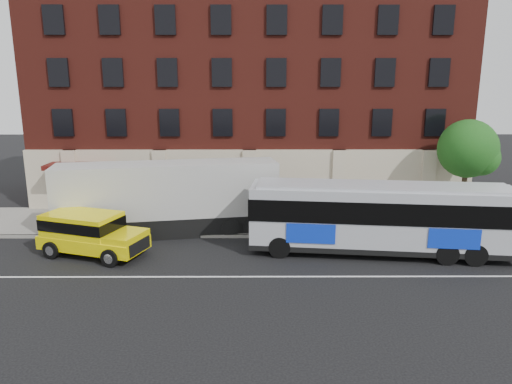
{
  "coord_description": "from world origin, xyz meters",
  "views": [
    {
      "loc": [
        0.33,
        -19.16,
        8.53
      ],
      "look_at": [
        0.42,
        5.5,
        2.75
      ],
      "focal_mm": 32.89,
      "sensor_mm": 36.0,
      "label": 1
    }
  ],
  "objects_px": {
    "street_tree": "(468,151)",
    "shipping_container": "(169,199)",
    "sign_pole": "(97,212)",
    "yellow_suv": "(89,231)",
    "city_bus": "(381,216)"
  },
  "relations": [
    {
      "from": "yellow_suv",
      "to": "street_tree",
      "type": "bearing_deg",
      "value": 15.86
    },
    {
      "from": "street_tree",
      "to": "city_bus",
      "type": "xyz_separation_m",
      "value": [
        -6.85,
        -5.98,
        -2.43
      ]
    },
    {
      "from": "street_tree",
      "to": "shipping_container",
      "type": "relative_size",
      "value": 0.49
    },
    {
      "from": "sign_pole",
      "to": "street_tree",
      "type": "bearing_deg",
      "value": 8.61
    },
    {
      "from": "street_tree",
      "to": "yellow_suv",
      "type": "bearing_deg",
      "value": -164.14
    },
    {
      "from": "city_bus",
      "to": "yellow_suv",
      "type": "distance_m",
      "value": 14.73
    },
    {
      "from": "street_tree",
      "to": "city_bus",
      "type": "distance_m",
      "value": 9.41
    },
    {
      "from": "sign_pole",
      "to": "yellow_suv",
      "type": "bearing_deg",
      "value": -80.08
    },
    {
      "from": "sign_pole",
      "to": "city_bus",
      "type": "relative_size",
      "value": 0.19
    },
    {
      "from": "sign_pole",
      "to": "shipping_container",
      "type": "distance_m",
      "value": 4.03
    },
    {
      "from": "sign_pole",
      "to": "city_bus",
      "type": "distance_m",
      "value": 15.43
    },
    {
      "from": "street_tree",
      "to": "city_bus",
      "type": "relative_size",
      "value": 0.46
    },
    {
      "from": "yellow_suv",
      "to": "shipping_container",
      "type": "height_order",
      "value": "shipping_container"
    },
    {
      "from": "sign_pole",
      "to": "street_tree",
      "type": "relative_size",
      "value": 0.4
    },
    {
      "from": "sign_pole",
      "to": "yellow_suv",
      "type": "xyz_separation_m",
      "value": [
        0.49,
        -2.79,
        -0.22
      ]
    }
  ]
}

